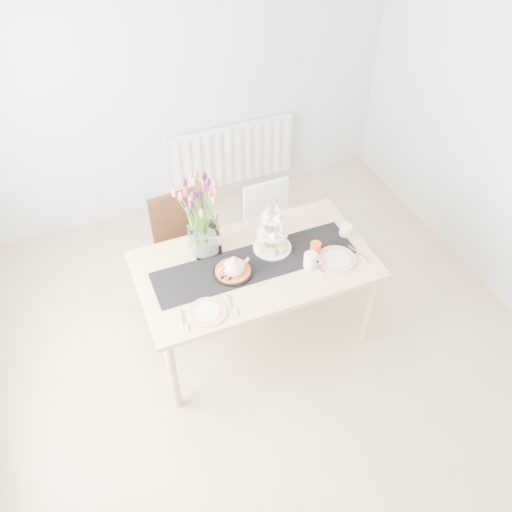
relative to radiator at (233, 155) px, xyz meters
name	(u,v)px	position (x,y,z in m)	size (l,w,h in m)	color
room_shell	(284,245)	(-0.50, -2.19, 0.85)	(4.50, 4.50, 4.50)	tan
radiator	(233,155)	(0.00, 0.00, 0.00)	(1.20, 0.08, 0.60)	white
dining_table	(255,271)	(-0.49, -1.74, 0.22)	(1.60, 0.90, 0.75)	#DAB275
chair_brown	(185,239)	(-0.80, -1.07, 0.06)	(0.47, 0.47, 0.88)	#371F14
chair_white	(271,223)	(-0.07, -1.06, 0.00)	(0.41, 0.41, 0.78)	white
table_runner	(255,263)	(-0.49, -1.74, 0.30)	(1.40, 0.35, 0.01)	black
tulip_vase	(202,208)	(-0.76, -1.49, 0.67)	(0.67, 0.67, 0.58)	silver
cake_stand	(272,237)	(-0.32, -1.65, 0.41)	(0.27, 0.27, 0.39)	gold
teapot	(234,267)	(-0.66, -1.79, 0.37)	(0.23, 0.18, 0.15)	silver
cream_jug	(346,230)	(0.22, -1.72, 0.34)	(0.09, 0.09, 0.09)	white
tart_tin	(233,272)	(-0.66, -1.78, 0.32)	(0.27, 0.27, 0.03)	black
mug_white	(310,260)	(-0.16, -1.91, 0.35)	(0.09, 0.09, 0.11)	white
mug_orange	(315,248)	(-0.06, -1.81, 0.34)	(0.07, 0.07, 0.09)	#FE561C
plate_left	(207,312)	(-0.93, -2.04, 0.31)	(0.24, 0.24, 0.01)	silver
plate_right	(337,259)	(0.04, -1.92, 0.31)	(0.27, 0.27, 0.01)	white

